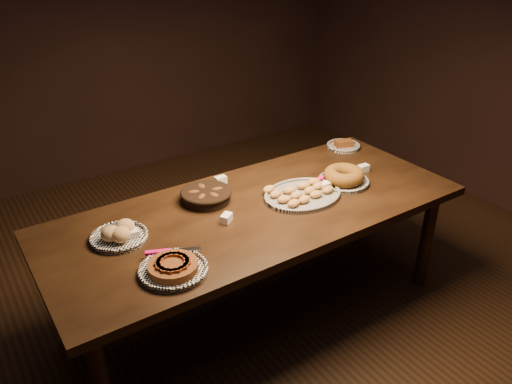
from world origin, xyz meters
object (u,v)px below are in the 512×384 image
buffet_table (257,219)px  apple_tart_plate (173,268)px  madeleine_platter (302,194)px  bundt_cake_plate (344,177)px

buffet_table → apple_tart_plate: 0.72m
apple_tart_plate → madeleine_platter: size_ratio=0.72×
apple_tart_plate → madeleine_platter: apple_tart_plate is taller
apple_tart_plate → bundt_cake_plate: (1.27, 0.24, 0.02)m
buffet_table → bundt_cake_plate: bundt_cake_plate is taller
buffet_table → bundt_cake_plate: size_ratio=6.68×
buffet_table → apple_tart_plate: apple_tart_plate is taller
apple_tart_plate → madeleine_platter: (0.94, 0.24, -0.00)m
buffet_table → bundt_cake_plate: (0.61, -0.04, 0.12)m
buffet_table → madeleine_platter: bearing=-7.7°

